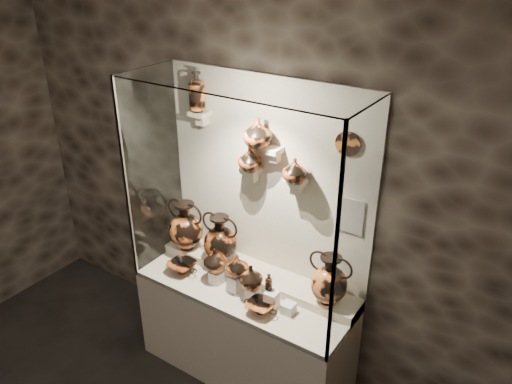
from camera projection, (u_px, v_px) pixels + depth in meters
wall_back at (268, 182)px, 3.68m from camera, size 5.00×0.02×3.20m
plinth at (245, 332)px, 3.97m from camera, size 1.70×0.60×0.80m
front_tier at (244, 290)px, 3.79m from camera, size 1.68×0.58×0.03m
rear_tier at (257, 275)px, 3.90m from camera, size 1.70×0.25×0.10m
back_panel at (267, 182)px, 3.68m from camera, size 1.70×0.03×1.60m
glass_front at (217, 216)px, 3.22m from camera, size 1.70×0.01×1.60m
glass_left at (154, 171)px, 3.86m from camera, size 0.01×0.60×1.60m
glass_right at (357, 233)px, 3.02m from camera, size 0.01×0.60×1.60m
glass_top at (241, 84)px, 3.09m from camera, size 1.70×0.60×0.01m
frame_post_left at (126, 184)px, 3.64m from camera, size 0.02×0.02×1.60m
frame_post_right at (335, 255)px, 2.81m from camera, size 0.02×0.02×1.60m
pedestal_a at (217, 277)px, 3.83m from camera, size 0.09×0.09×0.10m
pedestal_b at (235, 283)px, 3.74m from camera, size 0.09×0.09×0.13m
pedestal_c at (253, 293)px, 3.66m from camera, size 0.09×0.09×0.09m
pedestal_d at (272, 299)px, 3.58m from camera, size 0.09×0.09×0.12m
pedestal_e at (289, 308)px, 3.52m from camera, size 0.09×0.09×0.08m
bracket_ul at (200, 113)px, 3.69m from camera, size 0.14×0.12×0.04m
bracket_ca at (250, 170)px, 3.63m from camera, size 0.14×0.12×0.04m
bracket_cb at (274, 150)px, 3.44m from camera, size 0.10×0.12×0.04m
bracket_cc at (296, 183)px, 3.44m from camera, size 0.14×0.12×0.04m
amphora_left at (186, 226)px, 4.08m from camera, size 0.42×0.42×0.42m
amphora_mid at (220, 239)px, 3.92m from camera, size 0.37×0.37×0.40m
amphora_right at (329, 279)px, 3.46m from camera, size 0.36×0.36×0.38m
jug_a at (215, 260)px, 3.79m from camera, size 0.23×0.23×0.19m
jug_b at (238, 266)px, 3.67m from camera, size 0.22×0.22×0.18m
jug_c at (251, 277)px, 3.61m from camera, size 0.24×0.24×0.19m
lekythos_small at (269, 281)px, 3.55m from camera, size 0.07×0.07×0.15m
kylix_left at (182, 266)px, 3.95m from camera, size 0.35×0.33×0.11m
kylix_right at (261, 306)px, 3.52m from camera, size 0.26×0.22×0.10m
lekythos_tall at (197, 90)px, 3.61m from camera, size 0.17×0.17×0.33m
ovoid_vase_a at (250, 159)px, 3.54m from camera, size 0.22×0.22×0.18m
ovoid_vase_b at (258, 132)px, 3.40m from camera, size 0.23×0.23×0.21m
ovoid_vase_c at (295, 170)px, 3.36m from camera, size 0.21×0.21×0.17m
wall_plate at (347, 144)px, 3.16m from camera, size 0.16×0.02×0.16m
info_placard at (350, 216)px, 3.35m from camera, size 0.19×0.01×0.25m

